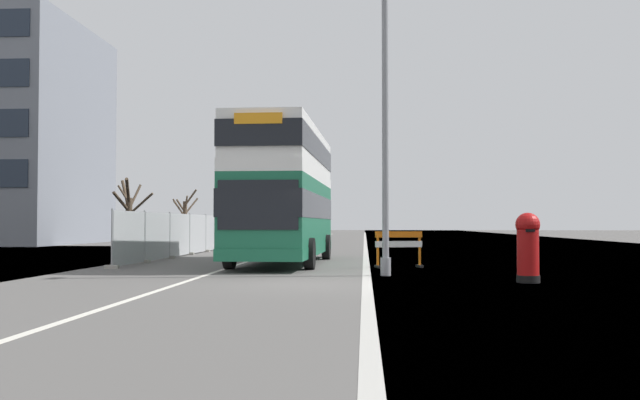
% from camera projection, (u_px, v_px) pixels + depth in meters
% --- Properties ---
extents(ground, '(140.00, 280.00, 0.10)m').
position_uv_depth(ground, '(323.00, 286.00, 17.31)').
color(ground, '#565451').
extents(double_decker_bus, '(3.06, 11.17, 4.81)m').
position_uv_depth(double_decker_bus, '(284.00, 193.00, 26.27)').
color(double_decker_bus, '#196042').
rests_on(double_decker_bus, ground).
extents(lamppost_foreground, '(0.29, 0.70, 9.16)m').
position_uv_depth(lamppost_foreground, '(385.00, 120.00, 20.16)').
color(lamppost_foreground, gray).
rests_on(lamppost_foreground, ground).
extents(red_pillar_postbox, '(0.59, 0.59, 1.71)m').
position_uv_depth(red_pillar_postbox, '(528.00, 244.00, 17.71)').
color(red_pillar_postbox, black).
rests_on(red_pillar_postbox, ground).
extents(roadworks_barrier, '(1.62, 0.79, 1.19)m').
position_uv_depth(roadworks_barrier, '(399.00, 245.00, 23.71)').
color(roadworks_barrier, orange).
rests_on(roadworks_barrier, ground).
extents(construction_site_fence, '(0.44, 27.40, 1.92)m').
position_uv_depth(construction_site_fence, '(206.00, 234.00, 36.62)').
color(construction_site_fence, '#A8AAAD').
rests_on(construction_site_fence, ground).
extents(car_oncoming_near, '(1.97, 4.48, 2.04)m').
position_uv_depth(car_oncoming_near, '(263.00, 232.00, 41.89)').
color(car_oncoming_near, black).
rests_on(car_oncoming_near, ground).
extents(car_receding_mid, '(2.03, 4.24, 2.11)m').
position_uv_depth(car_receding_mid, '(287.00, 230.00, 49.44)').
color(car_receding_mid, slate).
rests_on(car_receding_mid, ground).
extents(car_receding_far, '(1.97, 4.35, 2.33)m').
position_uv_depth(car_receding_far, '(296.00, 228.00, 56.35)').
color(car_receding_far, slate).
rests_on(car_receding_far, ground).
extents(bare_tree_far_verge_near, '(2.63, 2.98, 4.28)m').
position_uv_depth(bare_tree_far_verge_near, '(129.00, 212.00, 46.00)').
color(bare_tree_far_verge_near, '#4C3D2D').
rests_on(bare_tree_far_verge_near, ground).
extents(bare_tree_far_verge_mid, '(2.50, 2.93, 4.88)m').
position_uv_depth(bare_tree_far_verge_mid, '(185.00, 214.00, 72.42)').
color(bare_tree_far_verge_mid, '#4C3D2D').
rests_on(bare_tree_far_verge_mid, ground).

